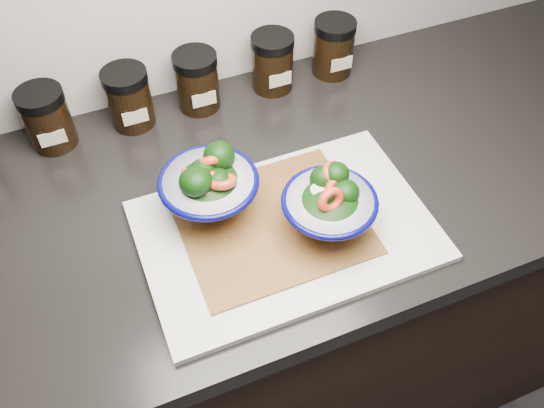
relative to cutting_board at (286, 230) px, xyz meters
name	(u,v)px	position (x,y,z in m)	size (l,w,h in m)	color
cabinet	(263,322)	(0.00, 0.11, -0.48)	(3.43, 0.58, 0.86)	black
countertop	(260,194)	(0.00, 0.11, -0.03)	(3.50, 0.60, 0.04)	black
cutting_board	(286,230)	(0.00, 0.00, 0.00)	(0.45, 0.30, 0.01)	silver
bamboo_mat	(272,223)	(-0.02, 0.02, 0.01)	(0.28, 0.24, 0.00)	olive
bowl_left	(209,188)	(-0.10, 0.08, 0.06)	(0.16, 0.16, 0.11)	white
bowl_right	(329,207)	(0.06, -0.02, 0.06)	(0.15, 0.15, 0.11)	white
spice_jar_b	(47,118)	(-0.30, 0.35, 0.05)	(0.08, 0.08, 0.11)	black
spice_jar_c	(129,98)	(-0.16, 0.35, 0.05)	(0.08, 0.08, 0.11)	black
spice_jar_d	(197,81)	(-0.03, 0.35, 0.05)	(0.08, 0.08, 0.11)	black
spice_jar_e	(272,62)	(0.12, 0.35, 0.05)	(0.08, 0.08, 0.11)	black
spice_jar_f	(333,47)	(0.25, 0.35, 0.05)	(0.08, 0.08, 0.11)	black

